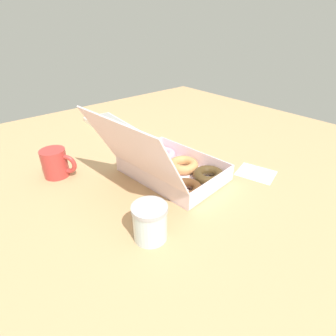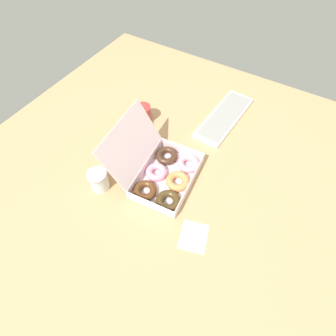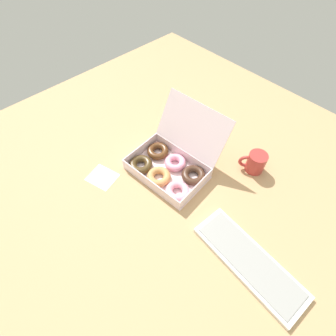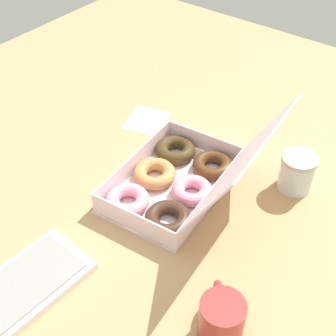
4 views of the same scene
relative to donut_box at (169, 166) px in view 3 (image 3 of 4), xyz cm
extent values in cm
cube|color=tan|center=(0.39, -2.11, -4.19)|extent=(180.00, 180.00, 2.00)
cube|color=white|center=(0.10, -1.50, -2.99)|extent=(33.44, 24.18, 0.40)
cube|color=white|center=(-15.42, -2.96, -0.17)|extent=(2.39, 21.27, 5.24)
cube|color=white|center=(15.62, -0.05, -0.17)|extent=(2.39, 21.27, 5.24)
cube|color=white|center=(1.08, -11.92, -0.17)|extent=(30.69, 3.27, 5.24)
cube|color=white|center=(-0.88, 8.91, -0.17)|extent=(30.69, 3.27, 5.24)
cube|color=white|center=(-1.38, 14.27, 11.77)|extent=(32.45, 13.61, 18.83)
torus|color=#473419|center=(-9.69, -7.79, -1.31)|extent=(11.22, 11.22, 3.18)
torus|color=tan|center=(0.72, -6.43, -1.31)|extent=(11.58, 11.58, 3.13)
torus|color=pink|center=(10.81, -5.81, -1.31)|extent=(12.96, 12.96, 3.10)
torus|color=#563117|center=(-10.43, 2.76, -1.31)|extent=(12.29, 12.29, 2.95)
torus|color=pink|center=(-0.31, 3.81, -1.31)|extent=(13.19, 13.19, 3.03)
torus|color=#42291B|center=(9.78, 4.61, -1.31)|extent=(13.92, 13.92, 3.01)
cube|color=white|center=(47.15, -7.45, -2.29)|extent=(41.55, 16.38, 1.80)
cube|color=#9A9996|center=(47.15, -7.45, -1.19)|extent=(38.15, 13.99, 0.40)
cylinder|color=#B33733|center=(24.58, 27.17, 1.38)|extent=(7.81, 7.81, 9.13)
torus|color=#B33733|center=(21.32, 24.54, 1.38)|extent=(5.95, 5.20, 6.52)
cylinder|color=black|center=(24.58, 27.17, 4.30)|extent=(6.87, 6.87, 0.55)
cylinder|color=silver|center=(-17.33, 20.88, 0.81)|extent=(7.81, 7.81, 7.99)
cylinder|color=#B2B2B7|center=(-17.33, 20.88, 5.31)|extent=(8.20, 8.20, 1.00)
cube|color=white|center=(-16.93, -23.22, -3.11)|extent=(13.88, 12.70, 0.15)
camera|label=1|loc=(-54.36, 47.22, 41.67)|focal=28.00mm
camera|label=2|loc=(-52.90, -33.57, 91.44)|focal=28.00mm
camera|label=3|loc=(49.24, -47.26, 87.46)|focal=28.00mm
camera|label=4|loc=(63.12, 45.20, 72.67)|focal=50.00mm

